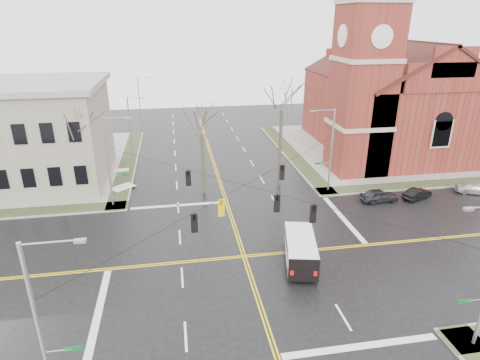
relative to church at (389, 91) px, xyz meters
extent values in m
plane|color=black|center=(-24.76, -24.78, -8.43)|extent=(120.00, 120.00, 0.00)
cube|color=gray|center=(0.24, 0.22, -8.36)|extent=(30.00, 30.00, 0.15)
cube|color=#313E21|center=(-13.56, 0.22, -8.28)|extent=(2.00, 30.00, 0.02)
cube|color=#313E21|center=(0.24, -13.58, -8.28)|extent=(30.00, 2.00, 0.02)
cube|color=gray|center=(-49.76, 0.22, -8.36)|extent=(30.00, 30.00, 0.15)
cube|color=#313E21|center=(-35.96, 0.22, -8.28)|extent=(2.00, 30.00, 0.02)
cube|color=gold|center=(-24.88, -24.78, -8.43)|extent=(0.12, 100.00, 0.01)
cube|color=gold|center=(-24.64, -24.78, -8.43)|extent=(0.12, 100.00, 0.01)
cube|color=gold|center=(-24.76, -24.90, -8.43)|extent=(100.00, 0.12, 0.01)
cube|color=gold|center=(-24.76, -24.66, -8.43)|extent=(100.00, 0.12, 0.01)
cube|color=silver|center=(-19.76, -35.28, -8.43)|extent=(9.50, 0.50, 0.01)
cube|color=silver|center=(-29.76, -14.28, -8.43)|extent=(9.50, 0.50, 0.01)
cube|color=silver|center=(-35.26, -29.78, -8.43)|extent=(0.50, 9.50, 0.01)
cube|color=silver|center=(-14.26, -19.78, -8.43)|extent=(0.50, 9.50, 0.01)
cube|color=maroon|center=(-7.76, -7.78, 1.57)|extent=(6.00, 6.00, 20.00)
cube|color=#B9AA8E|center=(-7.76, -7.78, 11.07)|extent=(6.30, 6.30, 0.50)
cylinder|color=silver|center=(-7.76, -10.83, 7.57)|extent=(2.40, 0.15, 2.40)
cylinder|color=silver|center=(-10.81, -7.78, 7.57)|extent=(0.15, 2.40, 2.40)
cube|color=maroon|center=(1.24, 1.22, -3.43)|extent=(18.00, 24.00, 10.00)
cube|color=maroon|center=(-7.96, -4.78, -6.23)|extent=(2.00, 5.00, 4.40)
cube|color=gray|center=(-46.76, -4.78, -2.93)|extent=(18.00, 14.00, 11.00)
cylinder|color=gray|center=(-13.26, -13.28, -3.78)|extent=(0.20, 0.20, 9.00)
cylinder|color=gray|center=(-13.86, -13.28, -5.13)|extent=(1.20, 0.06, 0.06)
cube|color=#0D4E1D|center=(-14.56, -13.28, -5.13)|extent=(0.90, 0.04, 0.25)
cylinder|color=gray|center=(-14.46, -13.28, 0.62)|extent=(2.40, 0.08, 0.08)
cube|color=gray|center=(-15.66, -13.28, 0.57)|extent=(0.50, 0.22, 0.15)
cylinder|color=gray|center=(-36.26, -13.28, -3.78)|extent=(0.20, 0.20, 9.00)
cylinder|color=gray|center=(-35.66, -13.28, -5.13)|extent=(1.20, 0.06, 0.06)
cube|color=#0D4E1D|center=(-34.96, -13.28, -5.13)|extent=(0.90, 0.04, 0.25)
cylinder|color=gray|center=(-35.06, -13.28, 0.62)|extent=(2.40, 0.08, 0.08)
cube|color=gray|center=(-33.86, -13.28, 0.57)|extent=(0.50, 0.22, 0.15)
cylinder|color=gray|center=(-13.86, -36.28, -5.13)|extent=(1.20, 0.06, 0.06)
cube|color=#0D4E1D|center=(-14.56, -36.28, -5.13)|extent=(0.90, 0.04, 0.25)
cube|color=gray|center=(-15.66, -36.28, 0.57)|extent=(0.50, 0.22, 0.15)
cylinder|color=gray|center=(-36.26, -36.28, -3.78)|extent=(0.20, 0.20, 9.00)
cylinder|color=gray|center=(-35.66, -36.28, -5.13)|extent=(1.20, 0.06, 0.06)
cube|color=#0D4E1D|center=(-34.96, -36.28, -5.13)|extent=(0.90, 0.04, 0.25)
cylinder|color=gray|center=(-35.06, -36.28, 0.62)|extent=(2.40, 0.08, 0.08)
cube|color=gray|center=(-33.86, -36.28, 0.57)|extent=(0.50, 0.22, 0.15)
cylinder|color=black|center=(-24.76, -24.78, -2.23)|extent=(23.02, 23.02, 0.03)
cylinder|color=black|center=(-24.76, -24.78, -2.23)|extent=(23.02, 23.02, 0.03)
imported|color=black|center=(-28.76, -28.78, -2.98)|extent=(0.21, 0.26, 1.30)
imported|color=black|center=(-20.76, -20.78, -2.98)|extent=(0.21, 0.26, 1.30)
imported|color=#DFB90D|center=(-26.76, -26.78, -2.98)|extent=(0.21, 0.26, 1.30)
imported|color=black|center=(-28.76, -20.78, -2.98)|extent=(0.21, 0.26, 1.30)
imported|color=black|center=(-20.76, -28.78, -2.98)|extent=(0.21, 0.26, 1.30)
imported|color=black|center=(-22.76, -26.78, -2.98)|extent=(0.21, 0.26, 1.30)
cylinder|color=gray|center=(-35.56, 3.22, -4.33)|extent=(0.16, 0.16, 8.00)
cylinder|color=gray|center=(-34.56, 3.22, -0.43)|extent=(2.00, 0.07, 0.07)
cube|color=gray|center=(-33.56, 3.22, -0.48)|extent=(0.45, 0.20, 0.13)
cylinder|color=gray|center=(-35.56, 23.22, -4.33)|extent=(0.16, 0.16, 8.00)
cylinder|color=gray|center=(-34.56, 23.22, -0.43)|extent=(2.00, 0.07, 0.07)
cube|color=gray|center=(-33.56, 23.22, -0.48)|extent=(0.45, 0.20, 0.13)
cube|color=white|center=(-20.68, -26.47, -7.17)|extent=(3.33, 5.91, 1.79)
cube|color=white|center=(-20.17, -24.21, -7.43)|extent=(2.31, 1.40, 1.26)
cube|color=black|center=(-20.09, -23.85, -6.86)|extent=(1.93, 0.55, 0.84)
cube|color=black|center=(-20.63, -26.26, -6.59)|extent=(2.95, 4.17, 0.58)
cube|color=#B70C0A|center=(-22.10, -29.06, -7.38)|extent=(0.26, 0.13, 0.36)
cube|color=#B70C0A|center=(-20.50, -29.42, -7.38)|extent=(0.26, 0.13, 0.36)
cube|color=black|center=(-20.68, -26.47, -8.09)|extent=(3.39, 5.97, 0.11)
cylinder|color=black|center=(-21.22, -24.46, -8.05)|extent=(0.43, 0.80, 0.76)
cylinder|color=black|center=(-19.33, -24.88, -8.05)|extent=(0.43, 0.80, 0.76)
cylinder|color=black|center=(-22.03, -28.05, -8.05)|extent=(0.43, 0.80, 0.76)
cylinder|color=black|center=(-20.14, -28.47, -8.05)|extent=(0.43, 0.80, 0.76)
imported|color=black|center=(-9.08, -16.80, -7.76)|extent=(3.98, 1.70, 1.34)
imported|color=black|center=(-4.76, -16.84, -7.86)|extent=(3.67, 2.43, 1.14)
imported|color=#B3B3B5|center=(2.21, -16.53, -7.89)|extent=(4.08, 2.83, 1.10)
cylinder|color=#3B3225|center=(-38.82, -11.03, -4.74)|extent=(0.36, 0.36, 7.08)
cylinder|color=#3B3225|center=(-26.86, -11.58, -5.02)|extent=(0.36, 0.36, 6.53)
cylinder|color=#3B3225|center=(-18.18, -10.61, -4.04)|extent=(0.36, 0.36, 8.48)
camera|label=1|loc=(-29.68, -51.86, 9.20)|focal=30.00mm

